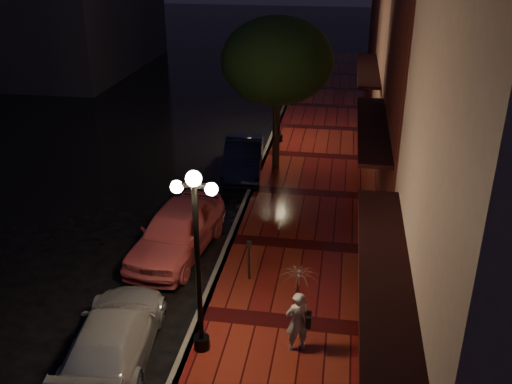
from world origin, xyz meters
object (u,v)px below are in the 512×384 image
Objects in this scene: pink_car at (177,231)px; street_tree at (277,63)px; streetlamp_far at (279,87)px; parking_meter at (249,256)px; woman_with_umbrella at (298,297)px; silver_car at (114,336)px; navy_car at (244,157)px; streetlamp_near at (197,254)px.

street_tree is at bearing 80.56° from pink_car.
pink_car is (-2.02, -6.83, -3.50)m from street_tree.
streetlamp_far is 3.74× the size of parking_meter.
woman_with_umbrella reaches higher than parking_meter.
navy_car is at bearing -101.32° from silver_car.
street_tree is 1.32× the size of pink_car.
pink_car reaches higher than silver_car.
navy_car is (-0.95, -3.47, -1.93)m from streetlamp_far.
parking_meter reaches higher than silver_car.
pink_car is at bearing -100.15° from streetlamp_far.
street_tree reaches higher than silver_car.
streetlamp_near is 2.76m from silver_car.
streetlamp_far is 13.88m from woman_with_umbrella.
streetlamp_far is 1.05× the size of navy_car.
streetlamp_far is 1.03× the size of silver_car.
navy_car is 7.76m from parking_meter.
silver_car is at bearing -84.11° from pink_car.
street_tree is 8.76m from parking_meter.
streetlamp_near and streetlamp_far have the same top height.
pink_car is at bearing 112.96° from streetlamp_near.
pink_car is 4.60m from silver_car.
streetlamp_near is at bearing -91.35° from street_tree.
woman_with_umbrella is (2.10, -13.67, -1.08)m from streetlamp_far.
navy_car is 10.68m from woman_with_umbrella.
streetlamp_far reaches higher than woman_with_umbrella.
street_tree is 1.42× the size of navy_car.
streetlamp_near is at bearing -173.22° from silver_car.
pink_car is at bearing -69.37° from woman_with_umbrella.
silver_car is (-1.85, -14.44, -1.99)m from streetlamp_far.
streetlamp_near reaches higher than woman_with_umbrella.
woman_with_umbrella is at bearing -58.94° from parking_meter.
streetlamp_far is 4.08m from navy_car.
streetlamp_near is 10.75m from navy_car.
navy_car is at bearing 102.06° from parking_meter.
pink_car is at bearing -103.64° from navy_car.
streetlamp_far is 0.98× the size of pink_car.
street_tree reaches higher than pink_car.
parking_meter is at bearing -85.02° from navy_car.
parking_meter is at bearing -84.24° from woman_with_umbrella.
woman_with_umbrella is at bearing -37.74° from pink_car.
streetlamp_far is at bearing 94.91° from street_tree.
pink_car is at bearing -97.75° from silver_car.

